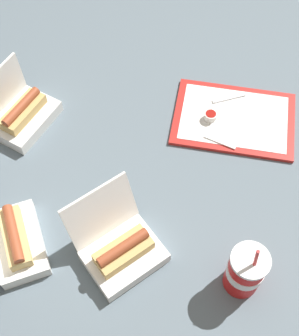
% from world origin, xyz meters
% --- Properties ---
extents(ground_plane, '(3.20, 3.20, 0.00)m').
position_xyz_m(ground_plane, '(0.00, 0.00, 0.00)').
color(ground_plane, slate).
extents(food_tray, '(0.38, 0.28, 0.01)m').
position_xyz_m(food_tray, '(0.21, 0.25, 0.01)').
color(food_tray, red).
rests_on(food_tray, ground_plane).
extents(ketchup_cup, '(0.04, 0.04, 0.02)m').
position_xyz_m(ketchup_cup, '(0.14, 0.23, 0.03)').
color(ketchup_cup, white).
rests_on(ketchup_cup, food_tray).
extents(napkin_stack, '(0.12, 0.12, 0.00)m').
position_xyz_m(napkin_stack, '(0.19, 0.19, 0.02)').
color(napkin_stack, white).
rests_on(napkin_stack, food_tray).
extents(plastic_fork, '(0.10, 0.07, 0.00)m').
position_xyz_m(plastic_fork, '(0.18, 0.32, 0.02)').
color(plastic_fork, white).
rests_on(plastic_fork, food_tray).
extents(clamshell_hotdog_back, '(0.20, 0.23, 0.18)m').
position_xyz_m(clamshell_hotdog_back, '(-0.42, 0.09, 0.04)').
color(clamshell_hotdog_back, white).
rests_on(clamshell_hotdog_back, ground_plane).
extents(clamshell_hotdog_corner, '(0.28, 0.28, 0.18)m').
position_xyz_m(clamshell_hotdog_corner, '(-0.01, -0.26, 0.04)').
color(clamshell_hotdog_corner, white).
rests_on(clamshell_hotdog_corner, ground_plane).
extents(clamshell_hotdog_left, '(0.27, 0.28, 0.15)m').
position_xyz_m(clamshell_hotdog_left, '(-0.29, -0.30, 0.04)').
color(clamshell_hotdog_left, white).
rests_on(clamshell_hotdog_left, ground_plane).
extents(soda_cup_left, '(0.09, 0.09, 0.21)m').
position_xyz_m(soda_cup_left, '(0.30, -0.26, 0.08)').
color(soda_cup_left, red).
rests_on(soda_cup_left, ground_plane).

